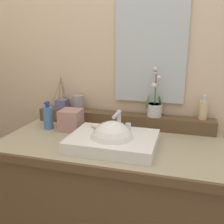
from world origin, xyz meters
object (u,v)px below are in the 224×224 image
soap_dispenser (203,109)px  reed_diffuser (62,103)px  lotion_bottle (48,117)px  potted_plant (154,105)px  soap_bar (97,126)px  sink_basin (113,142)px  tissue_box (71,120)px  tumbler_cup (78,103)px

soap_dispenser → reed_diffuser: 0.95m
reed_diffuser → lotion_bottle: size_ratio=1.28×
potted_plant → soap_bar: bearing=-140.1°
sink_basin → potted_plant: (0.17, 0.36, 0.13)m
potted_plant → lotion_bottle: size_ratio=1.73×
potted_plant → tissue_box: 0.54m
tumbler_cup → lotion_bottle: bearing=-124.7°
soap_bar → tissue_box: (-0.20, 0.08, -0.01)m
potted_plant → tissue_box: size_ratio=2.37×
lotion_bottle → tissue_box: size_ratio=1.37×
soap_dispenser → tissue_box: soap_dispenser is taller
sink_basin → tissue_box: size_ratio=3.50×
soap_dispenser → tissue_box: 0.83m
tumbler_cup → tissue_box: tumbler_cup is taller
soap_dispenser → tumbler_cup: bearing=-179.3°
tumbler_cup → soap_bar: bearing=-48.8°
tumbler_cup → sink_basin: bearing=-45.8°
soap_bar → reed_diffuser: (-0.35, 0.27, 0.05)m
reed_diffuser → soap_bar: bearing=-36.9°
sink_basin → lotion_bottle: size_ratio=2.56×
reed_diffuser → tumbler_cup: bearing=-3.0°
sink_basin → potted_plant: 0.42m
sink_basin → soap_bar: 0.17m
soap_bar → reed_diffuser: 0.44m
sink_basin → soap_dispenser: size_ratio=3.04×
soap_bar → potted_plant: bearing=39.9°
lotion_bottle → soap_bar: bearing=-11.0°
soap_bar → tissue_box: 0.22m
potted_plant → lotion_bottle: 0.69m
soap_dispenser → lotion_bottle: (-0.95, -0.20, -0.07)m
tumbler_cup → lotion_bottle: size_ratio=0.56×
tumbler_cup → reed_diffuser: reed_diffuser is taller
potted_plant → tumbler_cup: size_ratio=3.09×
sink_basin → tumbler_cup: size_ratio=4.56×
soap_dispenser → tissue_box: size_ratio=1.15×
soap_bar → reed_diffuser: size_ratio=0.30×
sink_basin → tissue_box: bearing=150.3°
soap_dispenser → lotion_bottle: bearing=-168.2°
soap_bar → lotion_bottle: 0.36m
lotion_bottle → soap_dispenser: bearing=11.8°
soap_dispenser → tumbler_cup: 0.82m
soap_bar → lotion_bottle: size_ratio=0.39×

